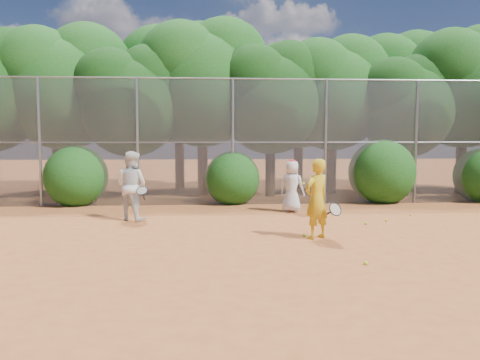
{
  "coord_description": "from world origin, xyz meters",
  "views": [
    {
      "loc": [
        -1.76,
        -8.9,
        2.1
      ],
      "look_at": [
        -1.0,
        2.5,
        1.1
      ],
      "focal_mm": 35.0,
      "sensor_mm": 36.0,
      "label": 1
    }
  ],
  "objects": [
    {
      "name": "ground",
      "position": [
        0.0,
        0.0,
        0.0
      ],
      "size": [
        80.0,
        80.0,
        0.0
      ],
      "primitive_type": "plane",
      "color": "#A75425",
      "rests_on": "ground"
    },
    {
      "name": "fence_back",
      "position": [
        -0.12,
        6.0,
        2.05
      ],
      "size": [
        20.05,
        0.09,
        4.03
      ],
      "color": "gray",
      "rests_on": "ground"
    },
    {
      "name": "tree_1",
      "position": [
        -6.94,
        8.54,
        4.16
      ],
      "size": [
        4.64,
        4.03,
        6.35
      ],
      "color": "black",
      "rests_on": "ground"
    },
    {
      "name": "tree_2",
      "position": [
        -4.45,
        7.83,
        3.58
      ],
      "size": [
        3.99,
        3.47,
        5.47
      ],
      "color": "black",
      "rests_on": "ground"
    },
    {
      "name": "tree_3",
      "position": [
        -1.94,
        8.84,
        4.4
      ],
      "size": [
        4.89,
        4.26,
        6.7
      ],
      "color": "black",
      "rests_on": "ground"
    },
    {
      "name": "tree_4",
      "position": [
        0.55,
        8.24,
        3.76
      ],
      "size": [
        4.19,
        3.64,
        5.73
      ],
      "color": "black",
      "rests_on": "ground"
    },
    {
      "name": "tree_5",
      "position": [
        3.06,
        9.04,
        4.05
      ],
      "size": [
        4.51,
        3.92,
        6.17
      ],
      "color": "black",
      "rests_on": "ground"
    },
    {
      "name": "tree_6",
      "position": [
        5.55,
        8.03,
        3.47
      ],
      "size": [
        3.86,
        3.36,
        5.29
      ],
      "color": "black",
      "rests_on": "ground"
    },
    {
      "name": "tree_7",
      "position": [
        8.06,
        8.64,
        4.28
      ],
      "size": [
        4.77,
        4.14,
        6.53
      ],
      "color": "black",
      "rests_on": "ground"
    },
    {
      "name": "tree_9",
      "position": [
        -7.94,
        10.84,
        4.34
      ],
      "size": [
        4.83,
        4.2,
        6.62
      ],
      "color": "black",
      "rests_on": "ground"
    },
    {
      "name": "tree_10",
      "position": [
        -2.93,
        11.05,
        4.63
      ],
      "size": [
        5.15,
        4.48,
        7.06
      ],
      "color": "black",
      "rests_on": "ground"
    },
    {
      "name": "tree_11",
      "position": [
        2.06,
        10.64,
        4.16
      ],
      "size": [
        4.64,
        4.03,
        6.35
      ],
      "color": "black",
      "rests_on": "ground"
    },
    {
      "name": "tree_12",
      "position": [
        6.56,
        11.24,
        4.51
      ],
      "size": [
        5.02,
        4.37,
        6.88
      ],
      "color": "black",
      "rests_on": "ground"
    },
    {
      "name": "bush_0",
      "position": [
        -6.0,
        6.3,
        1.0
      ],
      "size": [
        2.0,
        2.0,
        2.0
      ],
      "primitive_type": "sphere",
      "color": "#134611",
      "rests_on": "ground"
    },
    {
      "name": "bush_1",
      "position": [
        -1.0,
        6.3,
        0.9
      ],
      "size": [
        1.8,
        1.8,
        1.8
      ],
      "primitive_type": "sphere",
      "color": "#134611",
      "rests_on": "ground"
    },
    {
      "name": "bush_2",
      "position": [
        4.0,
        6.3,
        1.1
      ],
      "size": [
        2.2,
        2.2,
        2.2
      ],
      "primitive_type": "sphere",
      "color": "#134611",
      "rests_on": "ground"
    },
    {
      "name": "player_yellow",
      "position": [
        0.5,
        0.73,
        0.84
      ],
      "size": [
        0.89,
        0.68,
        1.69
      ],
      "rotation": [
        0.0,
        0.0,
        3.72
      ],
      "color": "gold",
      "rests_on": "ground"
    },
    {
      "name": "player_teen",
      "position": [
        0.62,
        4.37,
        0.76
      ],
      "size": [
        0.87,
        0.78,
        1.52
      ],
      "rotation": [
        0.0,
        0.0,
        2.61
      ],
      "color": "silver",
      "rests_on": "ground"
    },
    {
      "name": "player_white",
      "position": [
        -3.76,
        3.3,
        0.9
      ],
      "size": [
        1.09,
        1.03,
        1.79
      ],
      "rotation": [
        0.0,
        0.0,
        2.61
      ],
      "color": "silver",
      "rests_on": "ground"
    },
    {
      "name": "ball_0",
      "position": [
        2.09,
        2.23,
        0.03
      ],
      "size": [
        0.07,
        0.07,
        0.07
      ],
      "primitive_type": "sphere",
      "color": "#B9DF28",
      "rests_on": "ground"
    },
    {
      "name": "ball_1",
      "position": [
        2.74,
        2.61,
        0.03
      ],
      "size": [
        0.07,
        0.07,
        0.07
      ],
      "primitive_type": "sphere",
      "color": "#B9DF28",
      "rests_on": "ground"
    },
    {
      "name": "ball_2",
      "position": [
        0.85,
        -1.39,
        0.03
      ],
      "size": [
        0.07,
        0.07,
        0.07
      ],
      "primitive_type": "sphere",
      "color": "#B9DF28",
      "rests_on": "ground"
    },
    {
      "name": "ball_4",
      "position": [
        0.28,
        0.92,
        0.03
      ],
      "size": [
        0.07,
        0.07,
        0.07
      ],
      "primitive_type": "sphere",
      "color": "#B9DF28",
      "rests_on": "ground"
    },
    {
      "name": "ball_5",
      "position": [
        3.74,
        3.41,
        0.03
      ],
      "size": [
        0.07,
        0.07,
        0.07
      ],
      "primitive_type": "sphere",
      "color": "#B9DF28",
      "rests_on": "ground"
    }
  ]
}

